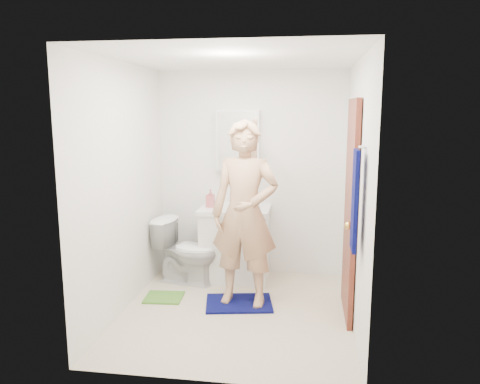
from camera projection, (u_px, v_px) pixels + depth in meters
The scene contains 22 objects.
floor at pixel (236, 313), 4.57m from camera, with size 2.20×2.40×0.02m, color beige.
ceiling at pixel (236, 57), 4.15m from camera, with size 2.20×2.40×0.02m, color white.
wall_back at pixel (251, 174), 5.54m from camera, with size 2.20×0.02×2.40m, color white.
wall_front at pixel (209, 222), 3.18m from camera, with size 2.20×0.02×2.40m, color white.
wall_left at pixel (122, 188), 4.52m from camera, with size 0.02×2.40×2.40m, color white.
wall_right at pixel (358, 194), 4.20m from camera, with size 0.02×2.40×2.40m, color white.
vanity_cabinet at pixel (235, 245), 5.41m from camera, with size 0.75×0.55×0.80m, color white.
countertop at pixel (235, 209), 5.34m from camera, with size 0.79×0.59×0.05m, color white.
sink_basin at pixel (235, 208), 5.34m from camera, with size 0.40×0.40×0.03m, color white.
faucet at pixel (237, 199), 5.50m from camera, with size 0.03×0.03×0.12m, color silver.
medicine_cabinet at pixel (238, 140), 5.42m from camera, with size 0.50×0.12×0.70m, color white.
mirror_panel at pixel (237, 141), 5.36m from camera, with size 0.46×0.01×0.66m, color white.
door at pixel (350, 210), 4.38m from camera, with size 0.05×0.80×2.05m, color brown.
door_knob at pixel (348, 226), 4.09m from camera, with size 0.07×0.07×0.07m, color gold.
towel at pixel (355, 201), 3.65m from camera, with size 0.03×0.24×0.80m, color #080B4C.
towel_hook at pixel (363, 147), 3.57m from camera, with size 0.02×0.02×0.06m, color silver.
toilet at pixel (187, 251), 5.31m from camera, with size 0.41×0.72×0.74m, color white.
bath_mat at pixel (239, 303), 4.75m from camera, with size 0.66×0.47×0.02m, color #080B4C.
green_rug at pixel (164, 297), 4.90m from camera, with size 0.38×0.33×0.02m, color #4E8A2E.
soap_dispenser at pixel (210, 198), 5.34m from camera, with size 0.09×0.10×0.21m, color #B7555A.
toothbrush_cup at pixel (255, 203), 5.37m from camera, with size 0.11×0.11×0.09m, color #733F8C.
man at pixel (245, 214), 4.59m from camera, with size 0.67×0.44×1.84m, color tan.
Camera 1 is at (0.66, -4.24, 1.96)m, focal length 35.00 mm.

